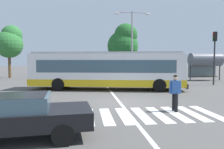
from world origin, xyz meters
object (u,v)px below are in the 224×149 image
Objects in this scene: parked_car_white at (152,73)px; traffic_light_far_corner at (215,50)px; bus_stop_shelter at (205,60)px; pedestrian_crossing_street at (175,91)px; foreground_sedan at (15,114)px; background_tree_left at (10,42)px; city_transit_bus at (107,70)px; background_tree_right at (124,43)px; parked_car_black at (132,73)px; parked_car_red at (67,73)px; parked_car_charcoal at (46,73)px; parked_car_blue at (112,73)px; twin_arm_street_lamp at (132,38)px; parked_car_silver at (91,73)px.

traffic_light_far_corner reaches higher than parked_car_white.
pedestrian_crossing_street is at bearing -125.07° from bus_stop_shelter.
foreground_sedan is 0.65× the size of background_tree_left.
traffic_light_far_corner is (14.42, 12.43, 2.64)m from foreground_sedan.
city_transit_bus is at bearing -47.59° from background_tree_left.
city_transit_bus is 13.74m from background_tree_right.
parked_car_black is 9.06m from bus_stop_shelter.
parked_car_black is 0.60× the size of background_tree_right.
foreground_sedan is 23.55m from bus_stop_shelter.
background_tree_right is at bearing 22.41° from parked_car_red.
background_tree_left is (-14.27, 20.90, 3.92)m from pedestrian_crossing_street.
parked_car_charcoal is 8.29m from parked_car_blue.
foreground_sedan is 1.02× the size of parked_car_red.
foreground_sedan is at bearing -112.87° from twin_arm_street_lamp.
foreground_sedan and parked_car_blue have the same top height.
city_transit_bus is at bearing -170.65° from traffic_light_far_corner.
parked_car_charcoal is 0.88× the size of traffic_light_far_corner.
bus_stop_shelter reaches higher than parked_car_silver.
background_tree_right reaches higher than city_transit_bus.
parked_car_red and parked_car_white have the same top height.
parked_car_silver is 6.86m from background_tree_right.
pedestrian_crossing_street is at bearing -69.96° from parked_car_red.
parked_car_red is at bearing -22.99° from background_tree_left.
twin_arm_street_lamp is at bearing -141.93° from parked_car_white.
parked_car_white is at bearing 54.34° from city_transit_bus.
background_tree_right is (-8.68, 6.52, 2.46)m from bus_stop_shelter.
parked_car_charcoal is 19.18m from traffic_light_far_corner.
twin_arm_street_lamp is 5.57m from background_tree_right.
traffic_light_far_corner reaches higher than foreground_sedan.
pedestrian_crossing_street reaches higher than parked_car_white.
pedestrian_crossing_street is at bearing -87.56° from parked_car_blue.
parked_car_blue is 0.98× the size of parked_car_black.
parked_car_charcoal is at bearing 175.77° from parked_car_red.
traffic_light_far_corner reaches higher than parked_car_blue.
background_tree_left is (-13.53, 3.39, 4.12)m from parked_car_blue.
parked_car_charcoal is 0.98× the size of parked_car_white.
foreground_sedan is at bearing -105.22° from parked_car_blue.
parked_car_white is (5.38, 0.28, 0.00)m from parked_car_blue.
parked_car_red is at bearing 90.42° from foreground_sedan.
parked_car_silver is 2.77m from parked_car_blue.
parked_car_white is at bearing 62.06° from foreground_sedan.
parked_car_blue is (5.51, 20.26, 0.00)m from foreground_sedan.
background_tree_left is (-15.57, 5.73, -0.14)m from twin_arm_street_lamp.
parked_car_silver is at bearing 169.27° from parked_car_blue.
traffic_light_far_corner reaches higher than parked_car_charcoal.
traffic_light_far_corner reaches higher than pedestrian_crossing_street.
parked_car_red is at bearing -157.59° from background_tree_right.
parked_car_white is (7.07, 9.85, -0.82)m from city_transit_bus.
background_tree_left is at bearing 164.59° from bus_stop_shelter.
twin_arm_street_lamp is at bearing -17.22° from parked_car_red.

